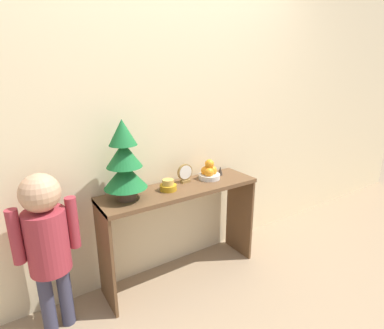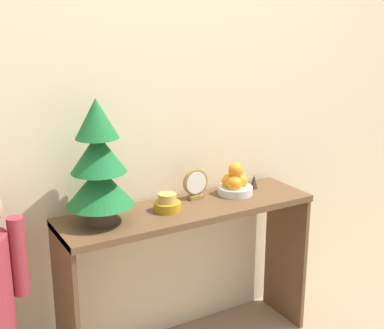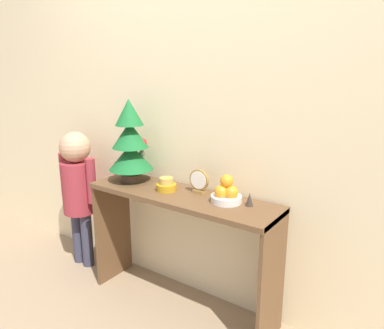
# 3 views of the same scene
# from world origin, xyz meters

# --- Properties ---
(back_wall) EXTENTS (7.00, 0.05, 2.50)m
(back_wall) POSITION_xyz_m (0.00, 0.38, 1.25)
(back_wall) COLOR beige
(back_wall) RESTS_ON ground_plane
(console_table) EXTENTS (1.19, 0.34, 0.73)m
(console_table) POSITION_xyz_m (0.00, 0.17, 0.57)
(console_table) COLOR brown
(console_table) RESTS_ON ground_plane
(mini_tree) EXTENTS (0.28, 0.28, 0.52)m
(mini_tree) POSITION_xyz_m (-0.41, 0.19, 0.98)
(mini_tree) COLOR #4C3828
(mini_tree) RESTS_ON console_table
(fruit_bowl) EXTENTS (0.17, 0.17, 0.16)m
(fruit_bowl) POSITION_xyz_m (0.28, 0.21, 0.78)
(fruit_bowl) COLOR silver
(fruit_bowl) RESTS_ON console_table
(singing_bowl) EXTENTS (0.12, 0.12, 0.08)m
(singing_bowl) POSITION_xyz_m (-0.10, 0.17, 0.76)
(singing_bowl) COLOR #B78419
(singing_bowl) RESTS_ON console_table
(desk_clock) EXTENTS (0.12, 0.04, 0.14)m
(desk_clock) POSITION_xyz_m (0.08, 0.24, 0.80)
(desk_clock) COLOR olive
(desk_clock) RESTS_ON console_table
(figurine) EXTENTS (0.04, 0.04, 0.07)m
(figurine) POSITION_xyz_m (0.41, 0.23, 0.77)
(figurine) COLOR #382D23
(figurine) RESTS_ON console_table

